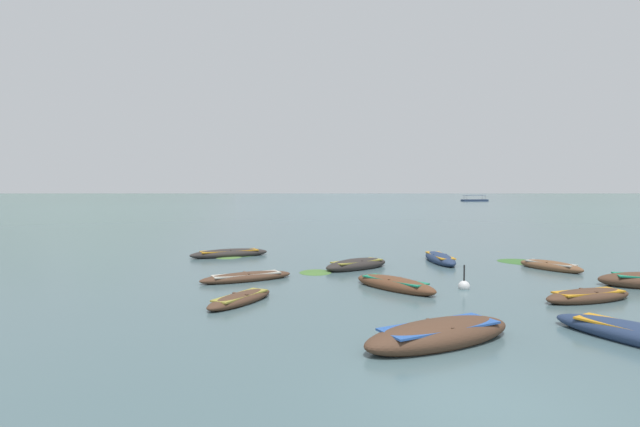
% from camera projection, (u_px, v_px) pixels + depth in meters
% --- Properties ---
extents(ground_plane, '(6000.00, 6000.00, 0.00)m').
position_uv_depth(ground_plane, '(314.00, 193.00, 1506.15)').
color(ground_plane, '#476066').
extents(mountain_0, '(2198.47, 2198.47, 515.22)m').
position_uv_depth(mountain_0, '(22.00, 143.00, 2406.98)').
color(mountain_0, '#56665B').
rests_on(mountain_0, ground).
extents(mountain_1, '(1420.27, 1420.27, 466.56)m').
position_uv_depth(mountain_1, '(98.00, 140.00, 2066.68)').
color(mountain_1, slate).
rests_on(mountain_1, ground).
extents(mountain_2, '(1317.82, 1317.82, 444.70)m').
position_uv_depth(mountain_2, '(343.00, 147.00, 2296.77)').
color(mountain_2, slate).
rests_on(mountain_2, ground).
extents(mountain_3, '(997.69, 997.69, 288.10)m').
position_uv_depth(mountain_3, '(593.00, 160.00, 2052.42)').
color(mountain_3, slate).
rests_on(mountain_3, ground).
extents(rowboat_0, '(2.29, 3.07, 0.41)m').
position_uv_depth(rowboat_0, '(240.00, 299.00, 15.14)').
color(rowboat_0, '#4C3323').
rests_on(rowboat_0, ground).
extents(rowboat_1, '(3.59, 2.00, 0.51)m').
position_uv_depth(rowboat_1, '(588.00, 296.00, 15.43)').
color(rowboat_1, '#4C3323').
rests_on(rowboat_1, ground).
extents(rowboat_2, '(3.59, 3.08, 0.61)m').
position_uv_depth(rowboat_2, '(357.00, 265.00, 21.87)').
color(rowboat_2, '#2D2826').
rests_on(rowboat_2, ground).
extents(rowboat_3, '(1.18, 3.91, 0.59)m').
position_uv_depth(rowboat_3, '(440.00, 259.00, 23.89)').
color(rowboat_3, navy).
rests_on(rowboat_3, ground).
extents(rowboat_5, '(4.47, 2.82, 0.55)m').
position_uv_depth(rowboat_5, '(229.00, 254.00, 25.96)').
color(rowboat_5, '#2D2826').
rests_on(rowboat_5, ground).
extents(rowboat_6, '(2.38, 3.12, 0.52)m').
position_uv_depth(rowboat_6, '(551.00, 266.00, 21.63)').
color(rowboat_6, brown).
rests_on(rowboat_6, ground).
extents(rowboat_7, '(3.12, 3.48, 0.59)m').
position_uv_depth(rowboat_7, '(395.00, 284.00, 17.26)').
color(rowboat_7, brown).
rests_on(rowboat_7, ground).
extents(rowboat_10, '(3.89, 2.62, 0.44)m').
position_uv_depth(rowboat_10, '(247.00, 277.00, 18.97)').
color(rowboat_10, '#4C3323').
rests_on(rowboat_10, ground).
extents(rowboat_12, '(4.37, 3.07, 0.72)m').
position_uv_depth(rowboat_12, '(440.00, 334.00, 11.08)').
color(rowboat_12, '#4C3323').
rests_on(rowboat_12, ground).
extents(ferry_0, '(9.98, 4.32, 2.54)m').
position_uv_depth(ferry_0, '(475.00, 200.00, 174.18)').
color(ferry_0, navy).
rests_on(ferry_0, ground).
extents(mooring_buoy, '(0.43, 0.43, 1.02)m').
position_uv_depth(mooring_buoy, '(464.00, 286.00, 17.38)').
color(mooring_buoy, silver).
rests_on(mooring_buoy, ground).
extents(weed_patch_0, '(2.60, 2.31, 0.14)m').
position_uv_depth(weed_patch_0, '(237.00, 255.00, 26.70)').
color(weed_patch_0, '#2D5628').
rests_on(weed_patch_0, ground).
extents(weed_patch_1, '(1.87, 1.92, 0.14)m').
position_uv_depth(weed_patch_1, '(316.00, 273.00, 20.83)').
color(weed_patch_1, '#477033').
rests_on(weed_patch_1, ground).
extents(weed_patch_3, '(3.35, 3.20, 0.14)m').
position_uv_depth(weed_patch_3, '(524.00, 262.00, 23.90)').
color(weed_patch_3, '#38662D').
rests_on(weed_patch_3, ground).
extents(weed_patch_5, '(2.18, 2.24, 0.14)m').
position_uv_depth(weed_patch_5, '(228.00, 257.00, 25.84)').
color(weed_patch_5, '#477033').
rests_on(weed_patch_5, ground).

